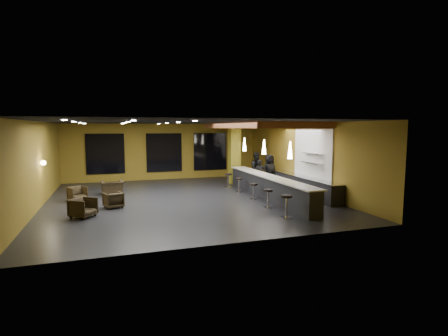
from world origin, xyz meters
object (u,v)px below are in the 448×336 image
object	(u,v)px
staff_a	(260,174)
bar_stool_2	(254,189)
column	(234,154)
armchair_b	(113,200)
bar_stool_4	(228,179)
pendant_2	(244,144)
prep_counter	(301,185)
bar_stool_0	(286,203)
bar_counter	(268,187)
staff_b	(257,169)
bar_stool_1	(268,196)
staff_c	(269,171)
armchair_a	(83,208)
armchair_c	(77,194)
pendant_1	(264,147)
bar_stool_3	(239,183)
armchair_d	(112,188)
pendant_0	(290,150)

from	to	relation	value
staff_a	bar_stool_2	size ratio (longest dim) A/B	2.13
column	armchair_b	size ratio (longest dim) A/B	4.96
bar_stool_4	pendant_2	bearing A→B (deg)	-20.63
armchair_b	bar_stool_2	distance (m)	6.11
pendant_2	bar_stool_4	xyz separation A→B (m)	(-0.81, 0.31, -1.86)
prep_counter	pendant_2	xyz separation A→B (m)	(-2.00, 2.50, 1.92)
bar_stool_0	armchair_b	bearing A→B (deg)	148.55
bar_stool_2	bar_counter	bearing A→B (deg)	1.30
bar_stool_4	bar_stool_0	bearing A→B (deg)	-90.83
pendant_2	staff_b	size ratio (longest dim) A/B	0.37
staff_a	bar_stool_1	world-z (taller)	staff_a
staff_a	staff_c	bearing A→B (deg)	32.21
armchair_b	bar_stool_4	world-z (taller)	bar_stool_4
staff_c	armchair_a	bearing A→B (deg)	-167.88
armchair_c	bar_stool_4	distance (m)	7.62
pendant_2	prep_counter	bearing A→B (deg)	-51.34
column	pendant_1	xyz separation A→B (m)	(0.00, -4.10, 0.60)
pendant_1	bar_stool_1	world-z (taller)	pendant_1
staff_b	bar_stool_4	xyz separation A→B (m)	(-1.70, -0.00, -0.45)
column	armchair_c	xyz separation A→B (m)	(-8.33, -2.49, -1.43)
bar_stool_3	armchair_c	bearing A→B (deg)	177.86
staff_c	bar_stool_3	xyz separation A→B (m)	(-2.14, -0.97, -0.43)
column	armchair_a	size ratio (longest dim) A/B	4.51
armchair_a	bar_stool_2	xyz separation A→B (m)	(7.16, 1.06, 0.11)
staff_b	pendant_2	bearing A→B (deg)	-171.19
bar_counter	armchair_d	xyz separation A→B (m)	(-6.84, 3.17, -0.17)
armchair_d	bar_stool_4	size ratio (longest dim) A/B	1.33
prep_counter	bar_stool_4	size ratio (longest dim) A/B	7.87
staff_b	bar_stool_4	distance (m)	1.76
pendant_2	armchair_d	world-z (taller)	pendant_2
bar_counter	bar_stool_2	xyz separation A→B (m)	(-0.73, -0.02, -0.04)
pendant_0	bar_stool_1	distance (m)	2.06
bar_stool_2	prep_counter	bearing A→B (deg)	10.72
armchair_d	bar_stool_4	xyz separation A→B (m)	(6.03, 0.13, 0.16)
column	bar_stool_3	xyz separation A→B (m)	(-0.74, -2.78, -1.29)
armchair_c	armchair_a	bearing A→B (deg)	-108.77
prep_counter	armchair_c	bearing A→B (deg)	171.17
pendant_1	bar_stool_2	distance (m)	2.09
armchair_b	bar_stool_1	world-z (taller)	bar_stool_1
bar_stool_0	bar_stool_4	size ratio (longest dim) A/B	1.10
prep_counter	armchair_a	distance (m)	10.01
staff_a	bar_stool_3	bearing A→B (deg)	-139.47
bar_counter	staff_c	distance (m)	3.15
staff_c	armchair_d	xyz separation A→B (m)	(-8.24, 0.38, -0.57)
pendant_1	bar_stool_3	distance (m)	2.42
staff_a	bar_stool_2	world-z (taller)	staff_a
staff_a	staff_b	world-z (taller)	staff_b
column	bar_stool_0	xyz separation A→B (m)	(-0.91, -8.06, -1.21)
staff_a	staff_b	distance (m)	0.77
armchair_a	bar_stool_0	size ratio (longest dim) A/B	0.93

